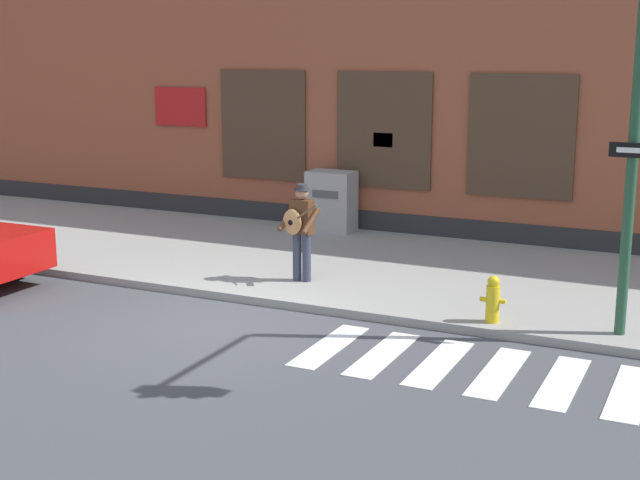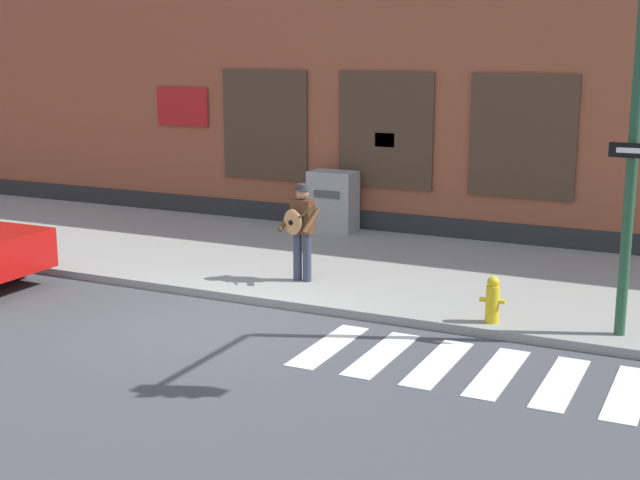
# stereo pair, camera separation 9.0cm
# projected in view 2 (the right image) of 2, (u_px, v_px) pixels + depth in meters

# --- Properties ---
(ground_plane) EXTENTS (160.00, 160.00, 0.00)m
(ground_plane) POSITION_uv_depth(u_px,v_px,m) (216.00, 324.00, 13.38)
(ground_plane) COLOR #424449
(sidewalk) EXTENTS (28.00, 5.73, 0.13)m
(sidewalk) POSITION_uv_depth(u_px,v_px,m) (328.00, 262.00, 16.87)
(sidewalk) COLOR gray
(sidewalk) RESTS_ON ground
(building_backdrop) EXTENTS (28.00, 4.06, 7.48)m
(building_backdrop) POSITION_uv_depth(u_px,v_px,m) (419.00, 61.00, 20.36)
(building_backdrop) COLOR brown
(building_backdrop) RESTS_ON ground
(crosswalk) EXTENTS (5.20, 1.90, 0.01)m
(crosswalk) POSITION_uv_depth(u_px,v_px,m) (497.00, 373.00, 11.38)
(crosswalk) COLOR silver
(crosswalk) RESTS_ON ground
(busker) EXTENTS (0.71, 0.57, 1.68)m
(busker) POSITION_uv_depth(u_px,v_px,m) (301.00, 227.00, 15.10)
(busker) COLOR #33384C
(busker) RESTS_ON sidewalk
(traffic_light) EXTENTS (0.60, 2.66, 5.35)m
(traffic_light) POSITION_uv_depth(u_px,v_px,m) (630.00, 71.00, 10.84)
(traffic_light) COLOR #234C33
(traffic_light) RESTS_ON sidewalk
(utility_box) EXTENTS (1.00, 0.66, 1.30)m
(utility_box) POSITION_uv_depth(u_px,v_px,m) (333.00, 201.00, 19.27)
(utility_box) COLOR #9E9E9E
(utility_box) RESTS_ON sidewalk
(fire_hydrant) EXTENTS (0.38, 0.20, 0.70)m
(fire_hydrant) POSITION_uv_depth(u_px,v_px,m) (493.00, 300.00, 12.95)
(fire_hydrant) COLOR gold
(fire_hydrant) RESTS_ON sidewalk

